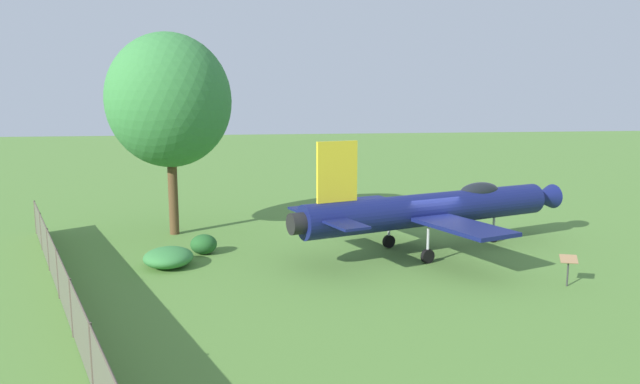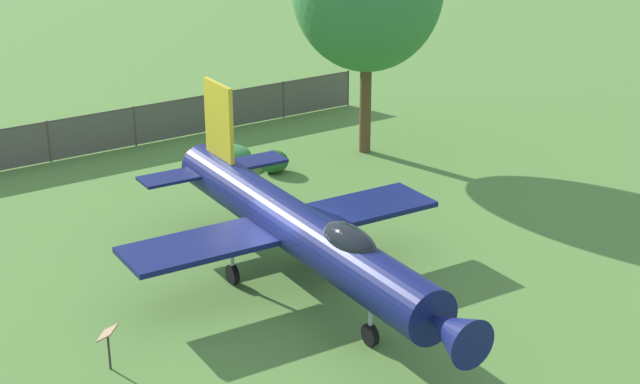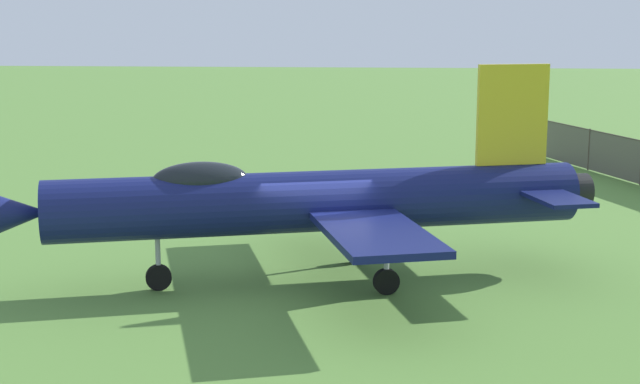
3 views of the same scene
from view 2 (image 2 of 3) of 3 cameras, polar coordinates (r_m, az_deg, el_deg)
name	(u,v)px [view 2 (image 2 of 3)]	position (r m, az deg, el deg)	size (l,w,h in m)	color
ground_plane	(296,289)	(27.64, -1.45, -5.86)	(200.00, 200.00, 0.00)	#568438
display_jet	(302,230)	(26.54, -1.12, -2.31)	(14.27, 9.88, 5.11)	#111951
perimeter_fence	(49,140)	(39.27, -16.09, 3.03)	(10.24, 27.96, 1.73)	#4C4238
shrub_near_fence	(274,161)	(36.78, -2.82, 1.86)	(1.17, 1.15, 0.87)	#235B26
shrub_by_tree	(224,155)	(37.79, -5.85, 2.22)	(2.00, 2.20, 0.78)	#387F3D
info_plaque	(108,339)	(23.93, -12.70, -8.65)	(0.71, 0.59, 1.14)	#333333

